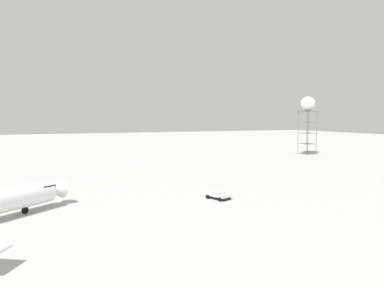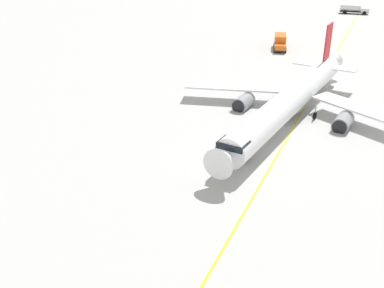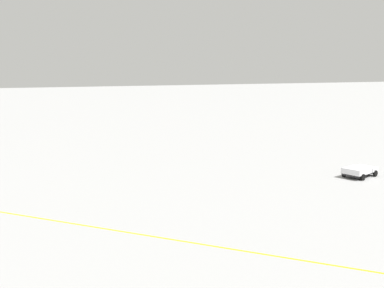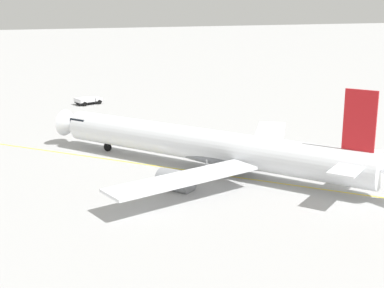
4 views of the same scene
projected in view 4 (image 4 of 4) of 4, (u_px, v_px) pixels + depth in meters
ground_plane at (168, 164)px, 67.55m from camera, size 600.00×600.00×0.00m
airliner_main at (211, 148)px, 64.37m from camera, size 31.22×37.77×11.22m
pushback_tug_truck at (88, 100)px, 104.51m from camera, size 5.27×4.09×1.30m
taxiway_centreline at (171, 168)px, 65.81m from camera, size 135.40×131.65×0.01m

